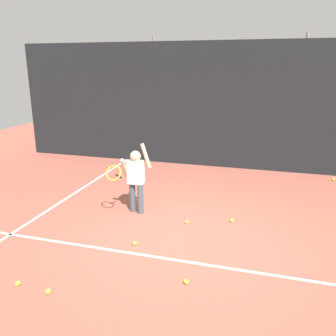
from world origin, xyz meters
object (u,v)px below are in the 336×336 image
tennis_ball_1 (135,243)px  tennis_ball_5 (334,179)px  tennis_ball_3 (187,222)px  tennis_ball_4 (48,292)px  tennis_ball_0 (18,283)px  tennis_ball_2 (186,282)px  tennis_ball_7 (232,221)px  tennis_player (135,176)px

tennis_ball_1 → tennis_ball_5: bearing=51.1°
tennis_ball_3 → tennis_ball_4: bearing=-116.2°
tennis_ball_0 → tennis_ball_2: size_ratio=1.00×
tennis_ball_3 → tennis_ball_7: bearing=20.5°
tennis_ball_1 → tennis_ball_4: bearing=-111.6°
tennis_player → tennis_ball_5: 5.07m
tennis_ball_5 → tennis_ball_4: bearing=-125.2°
tennis_ball_2 → tennis_ball_5: 5.65m
tennis_player → tennis_ball_5: size_ratio=20.46×
tennis_ball_0 → tennis_ball_5: (4.52, 5.72, 0.00)m
tennis_player → tennis_ball_1: bearing=-71.3°
tennis_ball_3 → tennis_ball_5: 4.41m
tennis_ball_2 → tennis_ball_3: size_ratio=1.00×
tennis_ball_5 → tennis_ball_2: bearing=-116.0°
tennis_player → tennis_ball_3: tennis_player is taller
tennis_ball_0 → tennis_ball_1: 1.74m
tennis_ball_0 → tennis_ball_7: (2.41, 2.65, 0.00)m
tennis_ball_0 → tennis_ball_7: bearing=47.7°
tennis_ball_3 → tennis_ball_7: size_ratio=1.00×
tennis_ball_3 → tennis_ball_5: size_ratio=1.00×
tennis_ball_1 → tennis_ball_5: (3.48, 4.32, 0.00)m
tennis_player → tennis_ball_2: (1.45, -1.95, -0.69)m
tennis_ball_1 → tennis_ball_2: same height
tennis_player → tennis_ball_7: tennis_player is taller
tennis_player → tennis_ball_2: tennis_player is taller
tennis_player → tennis_ball_0: 2.74m
tennis_ball_5 → tennis_ball_7: bearing=-124.6°
tennis_ball_3 → tennis_ball_4: same height
tennis_ball_7 → tennis_ball_0: bearing=-132.3°
tennis_player → tennis_ball_0: tennis_player is taller
tennis_ball_1 → tennis_ball_3: (0.61, 0.97, 0.00)m
tennis_ball_1 → tennis_ball_4: same height
tennis_player → tennis_ball_4: 2.72m
tennis_ball_3 → tennis_ball_5: bearing=49.4°
tennis_ball_0 → tennis_ball_3: 2.89m
tennis_ball_2 → tennis_ball_5: size_ratio=1.00×
tennis_ball_4 → tennis_ball_7: bearing=54.2°
tennis_ball_0 → tennis_ball_2: same height
tennis_ball_7 → tennis_ball_3: bearing=-159.5°
tennis_player → tennis_ball_3: bearing=-13.2°
tennis_ball_4 → tennis_ball_7: (1.94, 2.69, 0.00)m
tennis_ball_7 → tennis_ball_2: bearing=-100.2°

